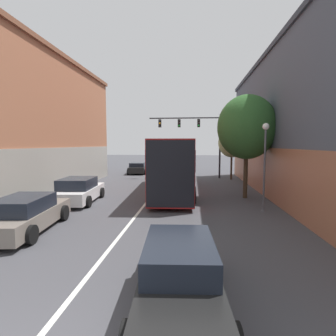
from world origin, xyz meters
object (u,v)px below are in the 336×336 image
parked_car_left_near (79,191)px  traffic_signal_gantry (196,131)px  parked_car_left_far (138,168)px  street_tree_far (232,143)px  hatchback_foreground (180,276)px  street_lamp (265,159)px  bus (173,163)px  street_tree_near (247,127)px  parked_car_left_mid (26,214)px

parked_car_left_near → traffic_signal_gantry: (7.06, 11.96, 4.03)m
parked_car_left_far → street_tree_far: bearing=-118.7°
hatchback_foreground → street_lamp: 9.31m
traffic_signal_gantry → bus: bearing=-102.0°
street_lamp → street_tree_far: bearing=89.4°
street_lamp → street_tree_near: bearing=94.1°
parked_car_left_near → street_lamp: size_ratio=1.00×
parked_car_left_near → street_lamp: 10.60m
street_tree_far → parked_car_left_near: bearing=-133.6°
hatchback_foreground → parked_car_left_mid: size_ratio=0.94×
traffic_signal_gantry → street_lamp: size_ratio=1.61×
parked_car_left_mid → street_tree_far: bearing=-37.8°
traffic_signal_gantry → street_lamp: (3.27, -13.18, -2.01)m
parked_car_left_mid → parked_car_left_far: bearing=-5.7°
traffic_signal_gantry → street_tree_far: size_ratio=1.44×
parked_car_left_mid → traffic_signal_gantry: 18.95m
parked_car_left_far → traffic_signal_gantry: (6.76, -3.37, 4.09)m
parked_car_left_near → street_tree_near: 11.00m
parked_car_left_near → bus: bearing=-58.9°
parked_car_left_near → hatchback_foreground: bearing=-149.9°
parked_car_left_mid → street_tree_far: street_tree_far is taller
traffic_signal_gantry → parked_car_left_near: bearing=-120.5°
street_tree_far → traffic_signal_gantry: bearing=163.9°
traffic_signal_gantry → street_lamp: traffic_signal_gantry is taller
parked_car_left_near → street_tree_near: bearing=-81.9°
bus → traffic_signal_gantry: bearing=-14.9°
parked_car_left_near → street_tree_far: (10.47, 10.98, 2.89)m
bus → hatchback_foreground: bearing=-178.0°
bus → street_tree_far: bearing=-38.5°
bus → parked_car_left_mid: (-5.13, -9.02, -1.40)m
hatchback_foreground → parked_car_left_mid: parked_car_left_mid is taller
hatchback_foreground → street_tree_near: 12.79m
bus → traffic_signal_gantry: traffic_signal_gantry is taller
parked_car_left_far → traffic_signal_gantry: 8.59m
bus → parked_car_left_near: bus is taller
parked_car_left_far → parked_car_left_near: bearing=173.4°
parked_car_left_mid → street_lamp: 11.09m
traffic_signal_gantry → street_tree_far: traffic_signal_gantry is taller
street_tree_near → street_tree_far: size_ratio=1.30×
street_tree_far → parked_car_left_mid: bearing=-122.4°
parked_car_left_near → parked_car_left_far: (0.30, 15.33, -0.06)m
street_tree_near → street_tree_far: (0.38, 8.76, -0.91)m
bus → parked_car_left_mid: 10.47m
hatchback_foreground → street_lamp: street_lamp is taller
traffic_signal_gantry → parked_car_left_far: bearing=153.5°
bus → parked_car_left_mid: size_ratio=2.48×
bus → street_tree_far: (5.14, 7.19, 1.50)m
parked_car_left_near → street_tree_near: street_tree_near is taller
bus → traffic_signal_gantry: (1.73, 8.17, 2.64)m
street_lamp → traffic_signal_gantry: bearing=103.9°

